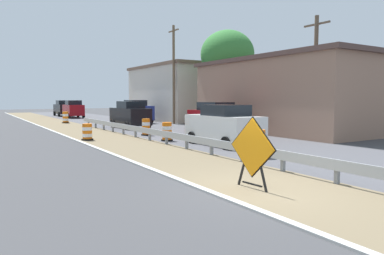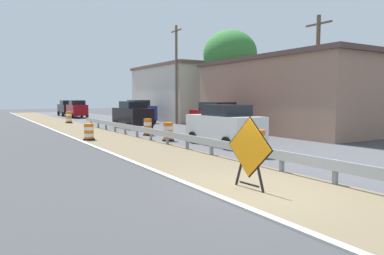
{
  "view_description": "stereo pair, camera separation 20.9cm",
  "coord_description": "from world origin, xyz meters",
  "px_view_note": "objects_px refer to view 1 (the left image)",
  "views": [
    {
      "loc": [
        -6.5,
        -7.1,
        2.44
      ],
      "look_at": [
        1.71,
        6.05,
        1.17
      ],
      "focal_mm": 33.55,
      "sensor_mm": 36.0,
      "label": 1
    },
    {
      "loc": [
        -6.33,
        -7.21,
        2.44
      ],
      "look_at": [
        1.71,
        6.05,
        1.17
      ],
      "focal_mm": 33.55,
      "sensor_mm": 36.0,
      "label": 2
    }
  ],
  "objects_px": {
    "warning_sign_diamond": "(252,150)",
    "car_trailing_far_lane": "(63,108)",
    "traffic_barrel_mid": "(87,133)",
    "traffic_barrel_far": "(146,128)",
    "utility_pole_mid": "(174,73)",
    "car_distant_a": "(136,111)",
    "car_distant_b": "(73,109)",
    "car_trailing_near_lane": "(217,118)",
    "car_lead_far_lane": "(130,115)",
    "utility_pole_near": "(315,75)",
    "traffic_barrel_farther": "(65,118)",
    "traffic_barrel_nearest": "(258,145)",
    "car_mid_far_lane": "(73,107)",
    "car_lead_near_lane": "(224,125)",
    "traffic_barrel_close": "(167,133)"
  },
  "relations": [
    {
      "from": "car_lead_far_lane",
      "to": "car_mid_far_lane",
      "type": "height_order",
      "value": "car_lead_far_lane"
    },
    {
      "from": "warning_sign_diamond",
      "to": "car_trailing_far_lane",
      "type": "height_order",
      "value": "car_trailing_far_lane"
    },
    {
      "from": "traffic_barrel_close",
      "to": "car_lead_near_lane",
      "type": "height_order",
      "value": "car_lead_near_lane"
    },
    {
      "from": "car_distant_a",
      "to": "traffic_barrel_mid",
      "type": "bearing_deg",
      "value": -33.55
    },
    {
      "from": "car_distant_b",
      "to": "utility_pole_near",
      "type": "height_order",
      "value": "utility_pole_near"
    },
    {
      "from": "utility_pole_mid",
      "to": "car_distant_a",
      "type": "bearing_deg",
      "value": 121.93
    },
    {
      "from": "traffic_barrel_farther",
      "to": "car_distant_b",
      "type": "distance_m",
      "value": 9.89
    },
    {
      "from": "car_trailing_near_lane",
      "to": "car_mid_far_lane",
      "type": "height_order",
      "value": "car_trailing_near_lane"
    },
    {
      "from": "traffic_barrel_farther",
      "to": "car_lead_near_lane",
      "type": "height_order",
      "value": "car_lead_near_lane"
    },
    {
      "from": "traffic_barrel_nearest",
      "to": "utility_pole_near",
      "type": "bearing_deg",
      "value": 23.3
    },
    {
      "from": "traffic_barrel_close",
      "to": "utility_pole_near",
      "type": "relative_size",
      "value": 0.15
    },
    {
      "from": "car_lead_far_lane",
      "to": "utility_pole_near",
      "type": "xyz_separation_m",
      "value": [
        6.32,
        -13.13,
        2.68
      ]
    },
    {
      "from": "car_mid_far_lane",
      "to": "car_distant_b",
      "type": "bearing_deg",
      "value": -12.07
    },
    {
      "from": "traffic_barrel_mid",
      "to": "traffic_barrel_far",
      "type": "distance_m",
      "value": 4.1
    },
    {
      "from": "car_trailing_far_lane",
      "to": "car_distant_a",
      "type": "relative_size",
      "value": 0.96
    },
    {
      "from": "traffic_barrel_close",
      "to": "utility_pole_near",
      "type": "distance_m",
      "value": 9.36
    },
    {
      "from": "warning_sign_diamond",
      "to": "car_distant_b",
      "type": "bearing_deg",
      "value": -101.06
    },
    {
      "from": "traffic_barrel_close",
      "to": "car_distant_a",
      "type": "distance_m",
      "value": 16.26
    },
    {
      "from": "traffic_barrel_mid",
      "to": "traffic_barrel_nearest",
      "type": "bearing_deg",
      "value": -66.12
    },
    {
      "from": "car_distant_b",
      "to": "traffic_barrel_nearest",
      "type": "bearing_deg",
      "value": 179.28
    },
    {
      "from": "car_trailing_near_lane",
      "to": "car_trailing_far_lane",
      "type": "distance_m",
      "value": 31.62
    },
    {
      "from": "car_lead_near_lane",
      "to": "traffic_barrel_farther",
      "type": "bearing_deg",
      "value": 7.37
    },
    {
      "from": "car_mid_far_lane",
      "to": "car_trailing_far_lane",
      "type": "xyz_separation_m",
      "value": [
        -3.23,
        -8.18,
        0.03
      ]
    },
    {
      "from": "traffic_barrel_far",
      "to": "traffic_barrel_mid",
      "type": "bearing_deg",
      "value": -170.67
    },
    {
      "from": "warning_sign_diamond",
      "to": "traffic_barrel_nearest",
      "type": "relative_size",
      "value": 1.73
    },
    {
      "from": "car_trailing_far_lane",
      "to": "traffic_barrel_mid",
      "type": "bearing_deg",
      "value": 170.49
    },
    {
      "from": "traffic_barrel_farther",
      "to": "car_mid_far_lane",
      "type": "xyz_separation_m",
      "value": [
        6.26,
        22.93,
        0.54
      ]
    },
    {
      "from": "car_distant_a",
      "to": "utility_pole_mid",
      "type": "bearing_deg",
      "value": 32.19
    },
    {
      "from": "traffic_barrel_mid",
      "to": "car_trailing_near_lane",
      "type": "xyz_separation_m",
      "value": [
        8.49,
        -1.11,
        0.66
      ]
    },
    {
      "from": "car_distant_b",
      "to": "car_lead_far_lane",
      "type": "bearing_deg",
      "value": -179.11
    },
    {
      "from": "traffic_barrel_far",
      "to": "car_trailing_far_lane",
      "type": "height_order",
      "value": "car_trailing_far_lane"
    },
    {
      "from": "traffic_barrel_farther",
      "to": "traffic_barrel_close",
      "type": "bearing_deg",
      "value": -85.32
    },
    {
      "from": "car_trailing_near_lane",
      "to": "utility_pole_near",
      "type": "distance_m",
      "value": 6.91
    },
    {
      "from": "warning_sign_diamond",
      "to": "traffic_barrel_farther",
      "type": "bearing_deg",
      "value": -97.36
    },
    {
      "from": "car_mid_far_lane",
      "to": "warning_sign_diamond",
      "type": "bearing_deg",
      "value": -7.43
    },
    {
      "from": "car_lead_near_lane",
      "to": "car_trailing_near_lane",
      "type": "relative_size",
      "value": 0.95
    },
    {
      "from": "utility_pole_near",
      "to": "warning_sign_diamond",
      "type": "bearing_deg",
      "value": -147.69
    },
    {
      "from": "traffic_barrel_far",
      "to": "car_trailing_far_lane",
      "type": "xyz_separation_m",
      "value": [
        1.24,
        29.69,
        0.58
      ]
    },
    {
      "from": "car_trailing_far_lane",
      "to": "car_distant_a",
      "type": "bearing_deg",
      "value": -169.18
    },
    {
      "from": "warning_sign_diamond",
      "to": "car_trailing_near_lane",
      "type": "distance_m",
      "value": 14.81
    },
    {
      "from": "traffic_barrel_far",
      "to": "car_distant_a",
      "type": "xyz_separation_m",
      "value": [
        4.49,
        12.08,
        0.63
      ]
    },
    {
      "from": "warning_sign_diamond",
      "to": "traffic_barrel_nearest",
      "type": "bearing_deg",
      "value": -138.35
    },
    {
      "from": "car_trailing_far_lane",
      "to": "car_distant_b",
      "type": "height_order",
      "value": "car_distant_b"
    },
    {
      "from": "car_distant_a",
      "to": "utility_pole_mid",
      "type": "height_order",
      "value": "utility_pole_mid"
    },
    {
      "from": "car_distant_b",
      "to": "car_distant_a",
      "type": "bearing_deg",
      "value": -164.38
    },
    {
      "from": "traffic_barrel_nearest",
      "to": "car_trailing_near_lane",
      "type": "bearing_deg",
      "value": 64.4
    },
    {
      "from": "traffic_barrel_mid",
      "to": "traffic_barrel_farther",
      "type": "xyz_separation_m",
      "value": [
        2.26,
        15.61,
        0.08
      ]
    },
    {
      "from": "car_lead_far_lane",
      "to": "car_distant_a",
      "type": "xyz_separation_m",
      "value": [
        3.22,
        6.26,
        0.03
      ]
    },
    {
      "from": "car_trailing_near_lane",
      "to": "car_lead_far_lane",
      "type": "height_order",
      "value": "car_lead_far_lane"
    },
    {
      "from": "car_lead_far_lane",
      "to": "car_mid_far_lane",
      "type": "bearing_deg",
      "value": -6.86
    }
  ]
}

